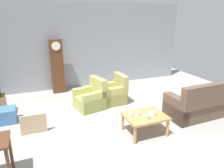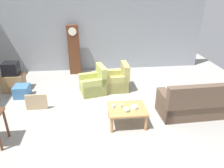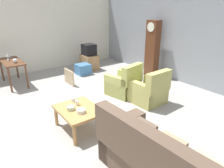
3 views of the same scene
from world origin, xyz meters
TOP-DOWN VIEW (x-y plane):
  - ground_plane at (0.00, 0.00)m, footprint 10.40×10.40m
  - garage_door_wall at (0.00, 3.60)m, footprint 8.40×0.16m
  - couch_floral at (2.42, -0.31)m, footprint 2.13×0.95m
  - armchair_olive_near at (-0.39, 1.34)m, footprint 0.94×0.91m
  - armchair_olive_far at (0.41, 1.51)m, footprint 0.81×0.78m
  - coffee_table_wood at (0.40, -0.52)m, footprint 0.96×0.76m
  - grandfather_clock at (-1.09, 3.17)m, footprint 0.44×0.30m
  - tv_stand_cabinet at (-3.09, 1.81)m, footprint 0.68×0.52m
  - tv_crt at (-3.09, 1.81)m, footprint 0.48×0.44m
  - framed_picture_leaning at (-2.06, 0.44)m, footprint 0.60×0.05m
  - storage_box_blue at (-2.71, 1.30)m, footprint 0.46×0.48m
  - cup_white_porcelain at (0.24, -0.47)m, footprint 0.07×0.07m
  - cup_blue_rimmed at (0.05, -0.46)m, footprint 0.08×0.08m
  - bowl_white_stacked at (0.57, -0.56)m, footprint 0.17×0.17m
  - bowl_shallow_green at (0.35, -0.66)m, footprint 0.16×0.16m

SIDE VIEW (x-z plane):
  - ground_plane at x=0.00m, z-range 0.00..0.00m
  - storage_box_blue at x=-2.71m, z-range 0.00..0.38m
  - framed_picture_leaning at x=-2.06m, z-range 0.00..0.48m
  - tv_stand_cabinet at x=-3.09m, z-range 0.00..0.58m
  - armchair_olive_near at x=-0.39m, z-range -0.15..0.77m
  - armchair_olive_far at x=0.41m, z-range -0.15..0.77m
  - couch_floral at x=2.42m, z-range -0.16..0.88m
  - coffee_table_wood at x=0.40m, z-range 0.17..0.63m
  - bowl_white_stacked at x=0.57m, z-range 0.47..0.54m
  - bowl_shallow_green at x=0.35m, z-range 0.47..0.54m
  - cup_blue_rimmed at x=0.05m, z-range 0.47..0.55m
  - cup_white_porcelain at x=0.24m, z-range 0.47..0.56m
  - tv_crt at x=-3.09m, z-range 0.58..1.00m
  - grandfather_clock at x=-1.09m, z-range 0.01..1.94m
  - garage_door_wall at x=0.00m, z-range 0.00..3.20m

